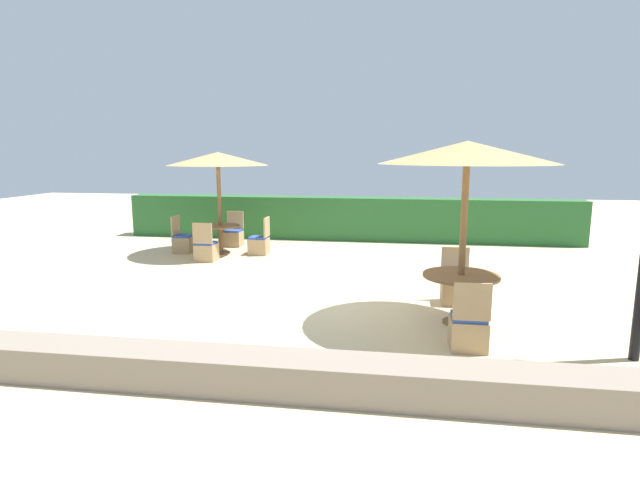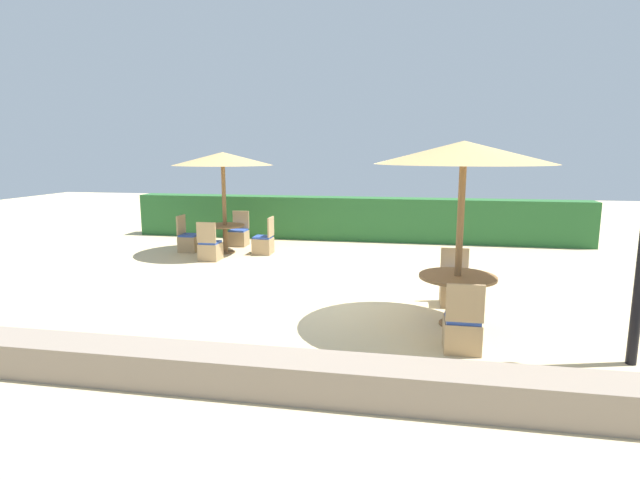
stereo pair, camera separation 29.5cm
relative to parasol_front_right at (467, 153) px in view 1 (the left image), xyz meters
name	(u,v)px [view 1 (the left image)]	position (x,y,z in m)	size (l,w,h in m)	color
ground_plane	(315,296)	(-2.35, 1.11, -2.50)	(40.00, 40.00, 0.00)	#D1BA8C
hedge_row	(347,218)	(-2.35, 6.98, -1.88)	(13.00, 0.70, 1.23)	#28602D
stone_border	(260,373)	(-2.35, -2.52, -2.30)	(10.00, 0.56, 0.40)	gray
parasol_front_right	(467,153)	(0.00, 0.00, 0.00)	(2.50, 2.50, 2.67)	brown
round_table_front_right	(461,284)	(0.00, 0.00, -1.90)	(1.11, 1.11, 0.75)	brown
patio_chair_front_right_south	(468,329)	(-0.01, -0.99, -2.23)	(0.46, 0.46, 0.93)	tan
patio_chair_front_right_north	(455,288)	(0.05, 1.02, -2.23)	(0.46, 0.46, 0.93)	tan
parasol_back_left	(218,159)	(-5.30, 4.47, -0.15)	(2.47, 2.47, 2.52)	brown
round_table_back_left	(220,232)	(-5.30, 4.47, -1.95)	(0.99, 0.99, 0.71)	brown
patio_chair_back_left_west	(183,242)	(-6.28, 4.45, -2.23)	(0.46, 0.46, 0.93)	tan
patio_chair_back_left_north	(234,237)	(-5.29, 5.47, -2.23)	(0.46, 0.46, 0.93)	tan
patio_chair_back_left_east	(259,244)	(-4.30, 4.51, -2.23)	(0.46, 0.46, 0.93)	tan
patio_chair_back_left_south	(206,250)	(-5.33, 3.56, -2.23)	(0.46, 0.46, 0.93)	tan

